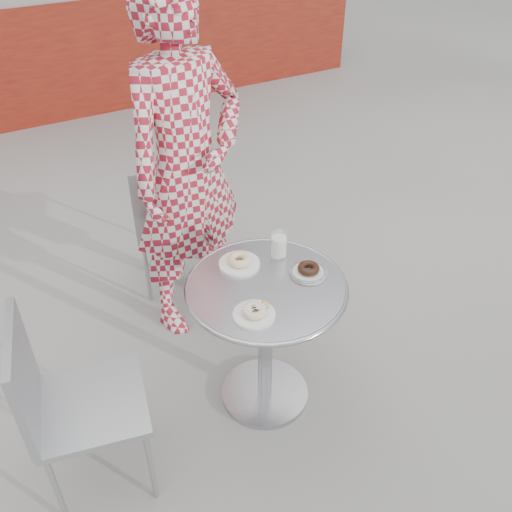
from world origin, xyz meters
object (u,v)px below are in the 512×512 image
chair_far (173,246)px  bistro_table (266,316)px  plate_checker (308,271)px  milk_cup (279,246)px  plate_far (239,262)px  seated_person (187,169)px  plate_near (255,312)px  chair_left (95,433)px

chair_far → bistro_table: bearing=107.0°
chair_far → plate_checker: (0.24, -1.02, 0.44)m
milk_cup → plate_far: bearing=172.9°
seated_person → plate_near: (-0.09, -0.83, -0.19)m
bistro_table → plate_near: plate_near is taller
plate_far → milk_cup: (0.18, -0.02, 0.04)m
plate_far → milk_cup: milk_cup is taller
bistro_table → seated_person: seated_person is taller
plate_checker → milk_cup: (-0.05, 0.16, 0.04)m
bistro_table → plate_near: 0.26m
seated_person → milk_cup: (0.18, -0.55, -0.15)m
chair_far → plate_far: bearing=105.2°
chair_far → milk_cup: (0.19, -0.85, 0.48)m
seated_person → plate_checker: 0.77m
plate_checker → milk_cup: 0.18m
chair_far → milk_cup: 1.00m
plate_near → chair_left: bearing=171.7°
seated_person → plate_checker: (0.23, -0.72, -0.19)m
plate_checker → plate_near: bearing=-159.4°
plate_far → bistro_table: bearing=-79.2°
chair_far → plate_checker: bearing=117.6°
chair_left → milk_cup: bearing=-67.5°
bistro_table → milk_cup: size_ratio=5.95×
bistro_table → chair_left: size_ratio=0.80×
chair_left → milk_cup: chair_left is taller
seated_person → plate_far: bearing=-105.7°
bistro_table → seated_person: bearing=92.6°
plate_checker → milk_cup: bearing=106.2°
chair_far → plate_far: chair_far is taller
chair_far → plate_checker: size_ratio=5.07×
chair_far → milk_cup: bearing=117.0°
milk_cup → plate_near: bearing=-133.7°
plate_checker → seated_person: bearing=107.5°
chair_left → plate_far: size_ratio=4.88×
chair_far → plate_near: (-0.08, -1.14, 0.45)m
bistro_table → chair_far: size_ratio=0.84×
chair_left → bistro_table: bearing=-76.2°
chair_far → plate_near: 1.22m
seated_person → plate_far: size_ratio=10.10×
bistro_table → chair_left: bearing=-177.4°
chair_far → chair_left: bearing=69.1°
chair_far → chair_left: size_ratio=0.95×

